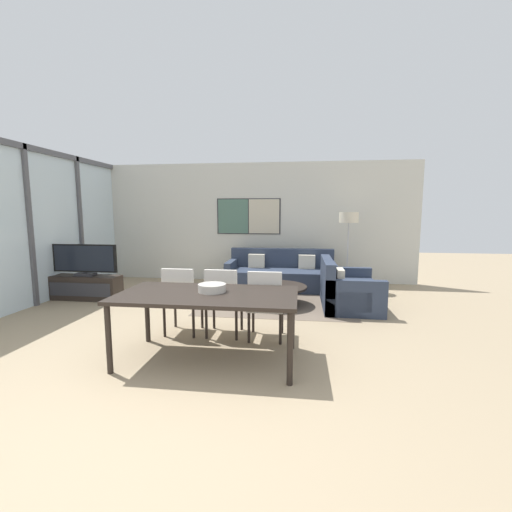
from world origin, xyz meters
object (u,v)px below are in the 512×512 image
television (84,260)px  sofa_main (281,276)px  dining_chair_centre (223,299)px  tv_console (86,287)px  dining_chair_left (181,297)px  fruit_bowl (212,287)px  dining_table (208,299)px  dining_chair_right (266,301)px  sofa_side (345,291)px  floor_lamp (349,222)px  coffee_table (277,290)px

television → sofa_main: size_ratio=0.56×
dining_chair_centre → tv_console: bearing=152.4°
tv_console → dining_chair_left: (2.46, -1.58, 0.29)m
television → fruit_bowl: 3.81m
sofa_main → dining_chair_centre: (-0.60, -3.04, 0.24)m
dining_chair_left → dining_chair_centre: 0.57m
dining_table → dining_chair_right: (0.57, 0.68, -0.19)m
sofa_main → sofa_side: same height
dining_chair_centre → floor_lamp: floor_lamp is taller
dining_chair_centre → dining_chair_right: bearing=-6.6°
television → floor_lamp: size_ratio=0.78×
television → sofa_side: size_ratio=0.92×
dining_table → floor_lamp: size_ratio=1.19×
sofa_side → fruit_bowl: (-1.76, -2.36, 0.55)m
television → tv_console: bearing=-90.0°
tv_console → television: (-0.00, 0.00, 0.53)m
dining_table → floor_lamp: (2.00, 3.80, 0.73)m
sofa_side → fruit_bowl: size_ratio=4.47×
dining_table → sofa_side: bearing=53.6°
sofa_main → floor_lamp: (1.41, 0.02, 1.17)m
floor_lamp → dining_table: bearing=-117.8°
dining_table → dining_chair_left: size_ratio=2.13×
dining_chair_right → sofa_main: bearing=89.6°
dining_table → fruit_bowl: fruit_bowl is taller
tv_console → sofa_main: sofa_main is taller
fruit_bowl → floor_lamp: (1.97, 3.73, 0.62)m
dining_chair_left → floor_lamp: floor_lamp is taller
coffee_table → sofa_main: bearing=90.0°
television → coffee_table: (3.63, 0.07, -0.49)m
television → dining_chair_left: 2.93m
sofa_main → tv_console: bearing=-158.2°
tv_console → floor_lamp: bearing=16.3°
sofa_side → dining_table: size_ratio=0.71×
tv_console → dining_chair_left: bearing=-32.8°
sofa_main → coffee_table: size_ratio=2.13×
dining_chair_centre → sofa_side: bearing=43.3°
sofa_side → coffee_table: size_ratio=1.29×
coffee_table → dining_chair_centre: size_ratio=1.17×
sofa_side → dining_chair_right: size_ratio=1.51×
television → fruit_bowl: (3.06, -2.26, 0.06)m
tv_console → sofa_side: sofa_side is taller
sofa_main → dining_chair_right: 3.11m
coffee_table → floor_lamp: 2.31m
coffee_table → floor_lamp: (1.41, 1.40, 1.18)m
dining_table → dining_chair_centre: bearing=90.0°
floor_lamp → dining_chair_right: bearing=-114.6°
tv_console → dining_table: (3.03, -2.33, 0.48)m
floor_lamp → coffee_table: bearing=-135.2°
sofa_main → coffee_table: 1.38m
fruit_bowl → dining_chair_right: bearing=48.4°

